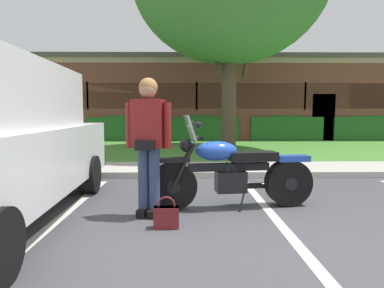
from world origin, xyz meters
The scene contains 14 objects.
ground_plane centered at (0.00, 0.00, 0.00)m, with size 140.00×140.00×0.00m, color #424247.
curb_strip centered at (0.00, 2.79, 0.06)m, with size 60.00×0.20×0.12m, color #B7B2A8.
concrete_walk centered at (0.00, 3.64, 0.04)m, with size 60.00×1.50×0.08m, color #B7B2A8.
grass_lawn centered at (0.00, 7.68, 0.03)m, with size 60.00×6.58×0.06m, color #478433.
stall_stripe_0 centered at (-2.22, 0.20, 0.00)m, with size 0.12×4.40×0.01m, color silver.
stall_stripe_1 centered at (0.41, 0.20, 0.00)m, with size 0.12×4.40×0.01m, color silver.
motorcycle centered at (0.02, 0.68, 0.49)m, with size 2.24×0.82×1.26m.
rider_person centered at (-1.14, 0.31, 0.99)m, with size 0.56×0.35×1.70m.
handbag centered at (-0.90, -0.13, 0.14)m, with size 0.28×0.13×0.36m.
hedge_left centered at (-3.60, 11.09, 0.65)m, with size 2.83×0.90×1.24m.
hedge_center_left centered at (0.02, 11.09, 0.65)m, with size 3.02×0.90×1.24m.
hedge_center_right centered at (3.65, 11.09, 0.65)m, with size 3.15×0.90×1.24m.
hedge_right centered at (7.28, 11.09, 0.65)m, with size 3.15×0.90×1.24m.
brick_building centered at (-0.29, 16.34, 1.93)m, with size 27.97×11.33×3.86m.
Camera 1 is at (-0.65, -3.75, 1.28)m, focal length 31.17 mm.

